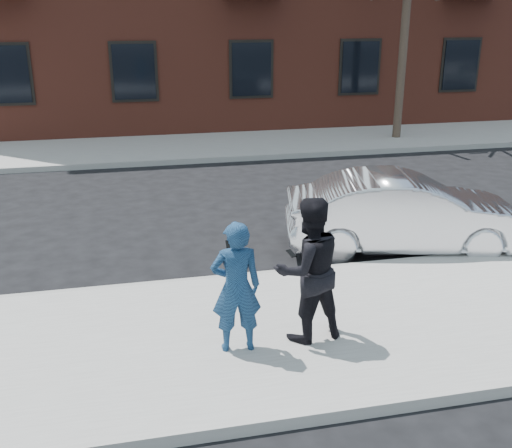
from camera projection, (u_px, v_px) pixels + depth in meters
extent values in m
plane|color=black|center=(437.00, 312.00, 8.50)|extent=(100.00, 100.00, 0.00)
cube|color=gray|center=(446.00, 316.00, 8.25)|extent=(50.00, 3.50, 0.15)
cube|color=#999691|center=(391.00, 264.00, 9.90)|extent=(50.00, 0.10, 0.15)
cube|color=gray|center=(260.00, 144.00, 18.81)|extent=(50.00, 3.50, 0.15)
cube|color=#999691|center=(274.00, 157.00, 17.16)|extent=(50.00, 0.10, 0.15)
cube|color=black|center=(7.00, 75.00, 18.11)|extent=(1.30, 0.06, 1.70)
cube|color=black|center=(360.00, 67.00, 20.45)|extent=(1.30, 0.06, 1.70)
cylinder|color=#33281E|center=(401.00, 71.00, 18.77)|extent=(0.26, 0.26, 4.20)
imported|color=silver|center=(405.00, 213.00, 10.50)|extent=(4.37, 2.28, 1.37)
imported|color=navy|center=(236.00, 287.00, 7.04)|extent=(0.62, 0.42, 1.64)
cube|color=black|center=(229.00, 245.00, 7.08)|extent=(0.08, 0.13, 0.08)
imported|color=black|center=(308.00, 270.00, 7.27)|extent=(1.00, 0.84, 1.84)
cube|color=black|center=(291.00, 253.00, 7.32)|extent=(0.11, 0.15, 0.06)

